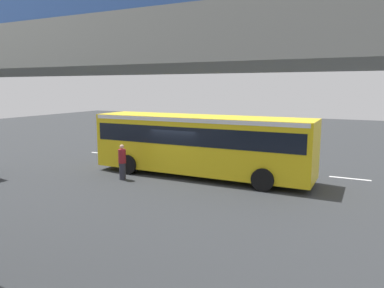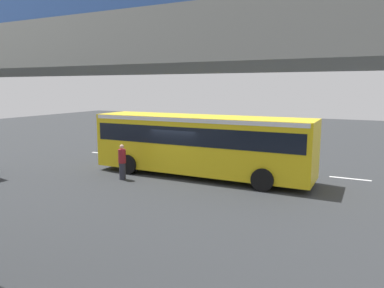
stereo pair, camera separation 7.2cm
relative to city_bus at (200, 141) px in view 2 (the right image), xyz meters
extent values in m
plane|color=#2D3033|center=(0.91, 0.46, -1.88)|extent=(80.00, 80.00, 0.00)
cube|color=yellow|center=(-0.01, 0.00, -0.17)|extent=(11.50, 2.55, 2.86)
cube|color=black|center=(-0.01, 0.00, 0.35)|extent=(11.04, 2.59, 0.90)
cube|color=white|center=(-0.01, 0.00, 1.15)|extent=(11.27, 2.58, 0.20)
cube|color=black|center=(5.76, 0.00, 0.18)|extent=(0.04, 2.24, 1.20)
cylinder|color=black|center=(3.67, 1.27, -1.36)|extent=(1.04, 0.30, 1.04)
cylinder|color=black|center=(3.67, -1.27, -1.36)|extent=(1.04, 0.30, 1.04)
cylinder|color=black|center=(-3.69, 1.27, -1.36)|extent=(1.04, 0.30, 1.04)
cylinder|color=black|center=(-3.69, -1.27, -1.36)|extent=(1.04, 0.30, 1.04)
cylinder|color=#2D2D38|center=(3.22, 2.39, -1.46)|extent=(0.32, 0.32, 0.85)
cylinder|color=maroon|center=(3.22, 2.39, -0.68)|extent=(0.38, 0.38, 0.70)
sphere|color=tan|center=(3.22, 2.39, -0.20)|extent=(0.22, 0.22, 0.22)
cylinder|color=slate|center=(6.29, -4.13, -0.48)|extent=(0.08, 0.08, 2.80)
cube|color=blue|center=(6.29, -4.13, 0.62)|extent=(0.04, 0.60, 0.60)
cube|color=silver|center=(-7.09, -2.91, -1.88)|extent=(2.00, 0.20, 0.01)
cube|color=silver|center=(-3.09, -2.91, -1.88)|extent=(2.00, 0.20, 0.01)
cube|color=silver|center=(0.91, -2.91, -1.88)|extent=(2.00, 0.20, 0.01)
cube|color=silver|center=(4.91, -2.91, -1.88)|extent=(2.00, 0.20, 0.01)
cube|color=silver|center=(8.91, -2.91, -1.88)|extent=(2.00, 0.20, 0.01)
camera|label=1|loc=(-7.86, 16.91, 2.76)|focal=34.08mm
camera|label=2|loc=(-7.93, 16.87, 2.76)|focal=34.08mm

